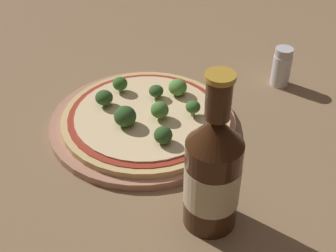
{
  "coord_description": "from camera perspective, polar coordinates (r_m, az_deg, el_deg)",
  "views": [
    {
      "loc": [
        0.56,
        -0.28,
        0.46
      ],
      "look_at": [
        0.11,
        -0.03,
        0.06
      ],
      "focal_mm": 50.0,
      "sensor_mm": 36.0,
      "label": 1
    }
  ],
  "objects": [
    {
      "name": "broccoli_floret_0",
      "position": [
        0.76,
        -1.45,
        4.27
      ],
      "size": [
        0.02,
        0.02,
        0.02
      ],
      "color": "#89A866",
      "rests_on": "pizza"
    },
    {
      "name": "broccoli_floret_2",
      "position": [
        0.75,
        -7.8,
        3.44
      ],
      "size": [
        0.03,
        0.03,
        0.03
      ],
      "color": "#89A866",
      "rests_on": "pizza"
    },
    {
      "name": "broccoli_floret_6",
      "position": [
        0.78,
        -5.87,
        5.14
      ],
      "size": [
        0.02,
        0.02,
        0.03
      ],
      "color": "#89A866",
      "rests_on": "pizza"
    },
    {
      "name": "ground_plane",
      "position": [
        0.77,
        -1.74,
        1.39
      ],
      "size": [
        3.0,
        3.0,
        0.0
      ],
      "primitive_type": "plane",
      "color": "#846647"
    },
    {
      "name": "broccoli_floret_4",
      "position": [
        0.71,
        -1.02,
        1.96
      ],
      "size": [
        0.03,
        0.03,
        0.03
      ],
      "color": "#89A866",
      "rests_on": "pizza"
    },
    {
      "name": "broccoli_floret_7",
      "position": [
        0.77,
        1.22,
        4.72
      ],
      "size": [
        0.03,
        0.03,
        0.03
      ],
      "color": "#89A866",
      "rests_on": "pizza"
    },
    {
      "name": "broccoli_floret_1",
      "position": [
        0.7,
        -5.26,
        1.18
      ],
      "size": [
        0.03,
        0.03,
        0.03
      ],
      "color": "#89A866",
      "rests_on": "pizza"
    },
    {
      "name": "pizza",
      "position": [
        0.73,
        -2.72,
        1.05
      ],
      "size": [
        0.26,
        0.26,
        0.01
      ],
      "color": "tan",
      "rests_on": "plate"
    },
    {
      "name": "broccoli_floret_3",
      "position": [
        0.66,
        -0.6,
        -1.12
      ],
      "size": [
        0.03,
        0.03,
        0.03
      ],
      "color": "#89A866",
      "rests_on": "pizza"
    },
    {
      "name": "pepper_shaker",
      "position": [
        0.85,
        13.68,
        7.01
      ],
      "size": [
        0.03,
        0.03,
        0.07
      ],
      "color": "silver",
      "rests_on": "ground_plane"
    },
    {
      "name": "broccoli_floret_5",
      "position": [
        0.72,
        3.07,
        2.32
      ],
      "size": [
        0.02,
        0.02,
        0.03
      ],
      "color": "#89A866",
      "rests_on": "pizza"
    },
    {
      "name": "plate",
      "position": [
        0.74,
        -3.07,
        0.41
      ],
      "size": [
        0.29,
        0.29,
        0.01
      ],
      "color": "tan",
      "rests_on": "ground_plane"
    },
    {
      "name": "beer_bottle",
      "position": [
        0.55,
        5.48,
        -5.64
      ],
      "size": [
        0.07,
        0.07,
        0.21
      ],
      "color": "#381E0F",
      "rests_on": "ground_plane"
    }
  ]
}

